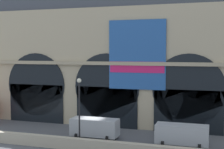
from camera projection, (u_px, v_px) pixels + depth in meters
The scene contains 6 objects.
ground_plane at pixel (92, 137), 36.10m from camera, with size 200.00×200.00×0.00m, color #54565B.
quay_parapet_wall at pixel (74, 144), 31.43m from camera, with size 90.00×0.70×1.12m, color #B2A891.
station_building at pixel (112, 57), 42.34m from camera, with size 42.08×4.90×18.07m.
van_center at pixel (95, 127), 35.38m from camera, with size 5.20×2.48×2.20m.
van_mideast at pixel (182, 134), 32.38m from camera, with size 5.20×2.48×2.20m.
street_lamp_quayside at pixel (79, 103), 31.85m from camera, with size 0.44×0.44×6.90m.
Camera 1 is at (12.92, -33.16, 9.51)m, focal length 51.90 mm.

